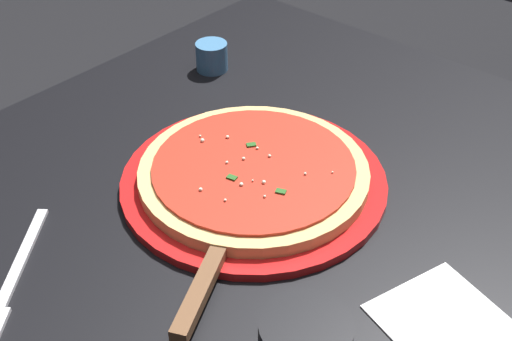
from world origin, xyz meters
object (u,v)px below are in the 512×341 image
object	(u,v)px
napkin_folded_right	(442,319)
serving_plate	(256,180)
pizza_server	(214,262)
pizza	(256,170)
cup_small_sauce	(212,56)
fork	(14,276)

from	to	relation	value
napkin_folded_right	serving_plate	bearing A→B (deg)	-98.82
napkin_folded_right	pizza_server	bearing A→B (deg)	-64.59
serving_plate	pizza	size ratio (longest dim) A/B	1.16
pizza_server	cup_small_sauce	xyz separation A→B (m)	(-0.32, -0.31, 0.01)
pizza	pizza_server	xyz separation A→B (m)	(0.15, 0.07, -0.00)
serving_plate	napkin_folded_right	size ratio (longest dim) A/B	2.81
cup_small_sauce	napkin_folded_right	xyz separation A→B (m)	(0.22, 0.53, -0.02)
fork	serving_plate	bearing A→B (deg)	163.00
fork	pizza_server	bearing A→B (deg)	132.66
cup_small_sauce	pizza	bearing A→B (deg)	54.38
pizza	serving_plate	bearing A→B (deg)	161.81
serving_plate	pizza_server	xyz separation A→B (m)	(0.15, 0.07, 0.01)
fork	cup_small_sauce	bearing A→B (deg)	-161.38
serving_plate	pizza	xyz separation A→B (m)	(0.00, -0.00, 0.02)
pizza_server	fork	xyz separation A→B (m)	(0.14, -0.16, -0.01)
pizza	napkin_folded_right	xyz separation A→B (m)	(0.04, 0.28, -0.02)
pizza	pizza_server	size ratio (longest dim) A/B	1.30
napkin_folded_right	fork	distance (m)	0.44
pizza	cup_small_sauce	distance (m)	0.30
pizza	cup_small_sauce	xyz separation A→B (m)	(-0.18, -0.25, 0.00)
napkin_folded_right	fork	world-z (taller)	fork
cup_small_sauce	fork	size ratio (longest dim) A/B	0.32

